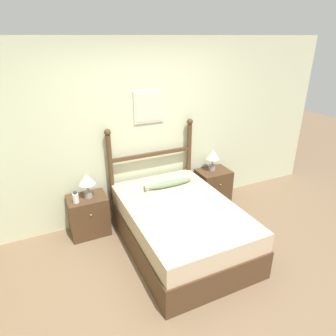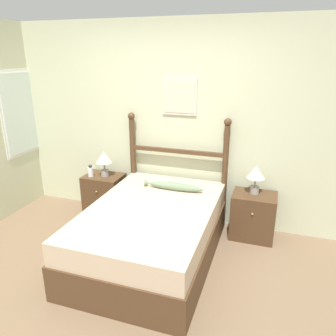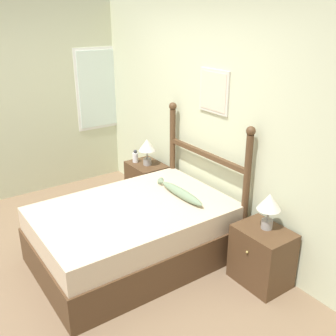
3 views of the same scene
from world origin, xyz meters
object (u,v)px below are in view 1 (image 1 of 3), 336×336
(bed, at_px, (180,226))
(nightstand_right, at_px, (213,186))
(bottle, at_px, (76,197))
(fish_pillow, at_px, (169,184))
(nightstand_left, at_px, (89,215))
(table_lamp_right, at_px, (213,156))
(table_lamp_left, at_px, (87,181))

(bed, xyz_separation_m, nightstand_right, (1.01, 0.79, -0.02))
(bottle, distance_m, fish_pillow, 1.26)
(bed, distance_m, fish_pillow, 0.64)
(bed, xyz_separation_m, nightstand_left, (-1.01, 0.79, -0.02))
(bed, bearing_deg, nightstand_left, 141.92)
(bed, distance_m, nightstand_left, 1.28)
(fish_pillow, bearing_deg, nightstand_right, 16.26)
(bed, relative_size, nightstand_right, 3.44)
(table_lamp_right, relative_size, bottle, 2.04)
(bed, bearing_deg, bottle, 148.26)
(nightstand_left, bearing_deg, nightstand_right, 0.00)
(table_lamp_right, height_order, fish_pillow, table_lamp_right)
(bed, bearing_deg, table_lamp_right, 39.84)
(nightstand_right, bearing_deg, table_lamp_left, -179.87)
(table_lamp_left, bearing_deg, nightstand_left, 171.93)
(table_lamp_right, bearing_deg, fish_pillow, -161.21)
(bed, xyz_separation_m, table_lamp_right, (1.00, 0.83, 0.51))
(table_lamp_left, distance_m, bottle, 0.25)
(nightstand_left, height_order, fish_pillow, fish_pillow)
(nightstand_left, relative_size, bottle, 3.31)
(nightstand_left, height_order, nightstand_right, same)
(table_lamp_right, distance_m, bottle, 2.16)
(table_lamp_left, relative_size, fish_pillow, 0.48)
(nightstand_left, xyz_separation_m, table_lamp_left, (0.03, -0.00, 0.52))
(bottle, xyz_separation_m, fish_pillow, (1.24, -0.19, 0.02))
(nightstand_right, relative_size, bottle, 3.31)
(nightstand_right, height_order, table_lamp_left, table_lamp_left)
(nightstand_right, xyz_separation_m, table_lamp_left, (-1.99, -0.00, 0.52))
(table_lamp_right, xyz_separation_m, fish_pillow, (-0.91, -0.31, -0.15))
(bottle, relative_size, fish_pillow, 0.23)
(nightstand_left, bearing_deg, table_lamp_left, -8.07)
(nightstand_left, height_order, table_lamp_left, table_lamp_left)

